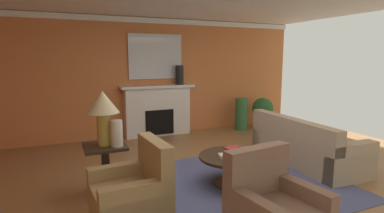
{
  "coord_description": "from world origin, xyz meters",
  "views": [
    {
      "loc": [
        -2.11,
        -3.95,
        1.88
      ],
      "look_at": [
        0.12,
        1.14,
        1.0
      ],
      "focal_mm": 28.53,
      "sensor_mm": 36.0,
      "label": 1
    }
  ],
  "objects_px": {
    "armchair_near_window": "(133,197)",
    "vase_mantel_right": "(179,75)",
    "table_lamp": "(103,107)",
    "vase_tall_corner": "(241,114)",
    "mantel_mirror": "(156,56)",
    "sofa": "(304,147)",
    "vase_on_side_table": "(117,133)",
    "potted_plant": "(263,110)",
    "fireplace": "(158,112)",
    "coffee_table": "(232,163)",
    "side_table": "(106,166)"
  },
  "relations": [
    {
      "from": "mantel_mirror",
      "to": "table_lamp",
      "type": "relative_size",
      "value": 1.76
    },
    {
      "from": "coffee_table",
      "to": "table_lamp",
      "type": "xyz_separation_m",
      "value": [
        -1.78,
        0.44,
        0.89
      ]
    },
    {
      "from": "sofa",
      "to": "vase_on_side_table",
      "type": "height_order",
      "value": "vase_on_side_table"
    },
    {
      "from": "fireplace",
      "to": "armchair_near_window",
      "type": "xyz_separation_m",
      "value": [
        -1.48,
        -3.75,
        -0.28
      ]
    },
    {
      "from": "mantel_mirror",
      "to": "vase_tall_corner",
      "type": "xyz_separation_m",
      "value": [
        2.21,
        -0.42,
        -1.5
      ]
    },
    {
      "from": "mantel_mirror",
      "to": "table_lamp",
      "type": "distance_m",
      "value": 3.46
    },
    {
      "from": "mantel_mirror",
      "to": "side_table",
      "type": "distance_m",
      "value": 3.72
    },
    {
      "from": "fireplace",
      "to": "vase_mantel_right",
      "type": "bearing_deg",
      "value": -5.16
    },
    {
      "from": "mantel_mirror",
      "to": "sofa",
      "type": "bearing_deg",
      "value": -60.09
    },
    {
      "from": "coffee_table",
      "to": "vase_tall_corner",
      "type": "relative_size",
      "value": 1.19
    },
    {
      "from": "armchair_near_window",
      "to": "vase_tall_corner",
      "type": "height_order",
      "value": "armchair_near_window"
    },
    {
      "from": "sofa",
      "to": "fireplace",
      "type": "bearing_deg",
      "value": 120.89
    },
    {
      "from": "vase_tall_corner",
      "to": "potted_plant",
      "type": "height_order",
      "value": "vase_tall_corner"
    },
    {
      "from": "table_lamp",
      "to": "armchair_near_window",
      "type": "bearing_deg",
      "value": -78.99
    },
    {
      "from": "vase_on_side_table",
      "to": "sofa",
      "type": "bearing_deg",
      "value": -0.69
    },
    {
      "from": "mantel_mirror",
      "to": "side_table",
      "type": "bearing_deg",
      "value": -119.11
    },
    {
      "from": "coffee_table",
      "to": "armchair_near_window",
      "type": "bearing_deg",
      "value": -163.93
    },
    {
      "from": "vase_mantel_right",
      "to": "potted_plant",
      "type": "height_order",
      "value": "vase_mantel_right"
    },
    {
      "from": "table_lamp",
      "to": "vase_mantel_right",
      "type": "distance_m",
      "value": 3.57
    },
    {
      "from": "coffee_table",
      "to": "fireplace",
      "type": "bearing_deg",
      "value": 92.21
    },
    {
      "from": "vase_tall_corner",
      "to": "coffee_table",
      "type": "bearing_deg",
      "value": -124.82
    },
    {
      "from": "vase_mantel_right",
      "to": "potted_plant",
      "type": "distance_m",
      "value": 2.49
    },
    {
      "from": "side_table",
      "to": "potted_plant",
      "type": "height_order",
      "value": "potted_plant"
    },
    {
      "from": "armchair_near_window",
      "to": "potted_plant",
      "type": "relative_size",
      "value": 1.14
    },
    {
      "from": "fireplace",
      "to": "sofa",
      "type": "relative_size",
      "value": 0.85
    },
    {
      "from": "mantel_mirror",
      "to": "coffee_table",
      "type": "height_order",
      "value": "mantel_mirror"
    },
    {
      "from": "mantel_mirror",
      "to": "armchair_near_window",
      "type": "bearing_deg",
      "value": -110.86
    },
    {
      "from": "vase_on_side_table",
      "to": "potted_plant",
      "type": "distance_m",
      "value": 5.03
    },
    {
      "from": "table_lamp",
      "to": "vase_tall_corner",
      "type": "relative_size",
      "value": 0.89
    },
    {
      "from": "side_table",
      "to": "vase_mantel_right",
      "type": "distance_m",
      "value": 3.72
    },
    {
      "from": "sofa",
      "to": "potted_plant",
      "type": "bearing_deg",
      "value": 68.81
    },
    {
      "from": "fireplace",
      "to": "table_lamp",
      "type": "relative_size",
      "value": 2.4
    },
    {
      "from": "mantel_mirror",
      "to": "table_lamp",
      "type": "height_order",
      "value": "mantel_mirror"
    },
    {
      "from": "armchair_near_window",
      "to": "vase_mantel_right",
      "type": "relative_size",
      "value": 2.01
    },
    {
      "from": "mantel_mirror",
      "to": "vase_tall_corner",
      "type": "relative_size",
      "value": 1.57
    },
    {
      "from": "coffee_table",
      "to": "table_lamp",
      "type": "height_order",
      "value": "table_lamp"
    },
    {
      "from": "mantel_mirror",
      "to": "coffee_table",
      "type": "xyz_separation_m",
      "value": [
        0.13,
        -3.41,
        -1.59
      ]
    },
    {
      "from": "table_lamp",
      "to": "vase_mantel_right",
      "type": "height_order",
      "value": "vase_mantel_right"
    },
    {
      "from": "sofa",
      "to": "vase_tall_corner",
      "type": "xyz_separation_m",
      "value": [
        0.41,
        2.71,
        0.12
      ]
    },
    {
      "from": "mantel_mirror",
      "to": "table_lamp",
      "type": "bearing_deg",
      "value": -119.11
    },
    {
      "from": "sofa",
      "to": "vase_on_side_table",
      "type": "bearing_deg",
      "value": 179.31
    },
    {
      "from": "vase_on_side_table",
      "to": "potted_plant",
      "type": "height_order",
      "value": "vase_on_side_table"
    },
    {
      "from": "side_table",
      "to": "vase_on_side_table",
      "type": "xyz_separation_m",
      "value": [
        0.15,
        -0.12,
        0.48
      ]
    },
    {
      "from": "fireplace",
      "to": "mantel_mirror",
      "type": "relative_size",
      "value": 1.36
    },
    {
      "from": "fireplace",
      "to": "vase_tall_corner",
      "type": "height_order",
      "value": "fireplace"
    },
    {
      "from": "vase_mantel_right",
      "to": "armchair_near_window",
      "type": "bearing_deg",
      "value": -118.69
    },
    {
      "from": "mantel_mirror",
      "to": "vase_tall_corner",
      "type": "height_order",
      "value": "mantel_mirror"
    },
    {
      "from": "potted_plant",
      "to": "fireplace",
      "type": "bearing_deg",
      "value": 171.79
    },
    {
      "from": "sofa",
      "to": "potted_plant",
      "type": "xyz_separation_m",
      "value": [
        1.01,
        2.6,
        0.19
      ]
    },
    {
      "from": "armchair_near_window",
      "to": "vase_tall_corner",
      "type": "bearing_deg",
      "value": 43.15
    }
  ]
}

